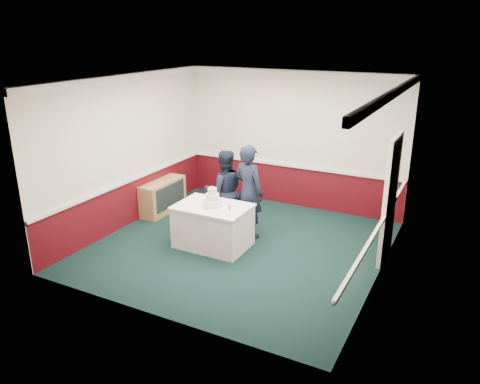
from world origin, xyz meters
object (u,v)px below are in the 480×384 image
at_px(champagne_flute, 229,208).
at_px(wedding_cake, 212,200).
at_px(cake_table, 213,226).
at_px(cake_knife, 205,209).
at_px(person_man, 225,191).
at_px(sideboard, 163,196).
at_px(person_woman, 249,191).

bearing_deg(champagne_flute, wedding_cake, 150.75).
relative_size(cake_table, cake_knife, 6.00).
relative_size(cake_knife, champagne_flute, 1.07).
bearing_deg(wedding_cake, person_man, 103.14).
height_order(cake_table, wedding_cake, wedding_cake).
relative_size(sideboard, champagne_flute, 5.85).
bearing_deg(champagne_flute, person_woman, 97.33).
relative_size(sideboard, wedding_cake, 3.30).
distance_m(sideboard, person_man, 1.74).
bearing_deg(sideboard, person_woman, -7.12).
height_order(wedding_cake, person_woman, person_woman).
bearing_deg(sideboard, cake_knife, -33.17).
bearing_deg(person_man, champagne_flute, 86.38).
bearing_deg(cake_table, wedding_cake, 90.00).
bearing_deg(cake_knife, champagne_flute, -28.74).
relative_size(sideboard, person_woman, 0.66).
height_order(sideboard, cake_knife, cake_knife).
distance_m(sideboard, cake_table, 2.09).
height_order(sideboard, person_man, person_man).
bearing_deg(person_woman, sideboard, 7.18).
bearing_deg(sideboard, cake_table, -28.12).
height_order(cake_knife, person_woman, person_woman).
xyz_separation_m(cake_knife, champagne_flute, (0.53, -0.08, 0.14)).
xyz_separation_m(cake_table, person_man, (-0.18, 0.76, 0.41)).
xyz_separation_m(cake_knife, person_woman, (0.40, 0.91, 0.11)).
xyz_separation_m(wedding_cake, person_man, (-0.18, 0.76, -0.09)).
height_order(wedding_cake, cake_knife, wedding_cake).
bearing_deg(cake_knife, cake_table, 61.32).
distance_m(sideboard, person_woman, 2.30).
bearing_deg(cake_table, champagne_flute, -29.25).
xyz_separation_m(wedding_cake, person_woman, (0.37, 0.71, 0.00)).
bearing_deg(person_woman, champagne_flute, 111.63).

